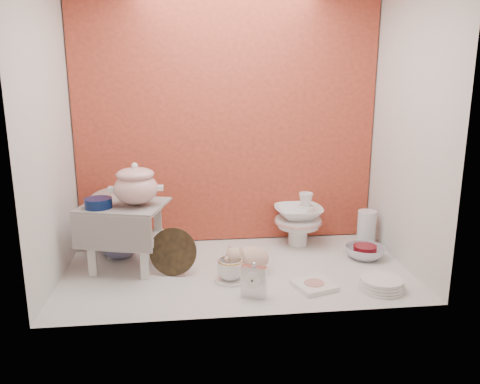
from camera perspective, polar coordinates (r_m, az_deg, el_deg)
The scene contains 17 objects.
ground at distance 2.53m, azimuth -0.40°, elevation -9.39°, with size 1.80×1.80×0.00m, color silver.
niche_shell at distance 2.51m, azimuth -0.89°, elevation 12.27°, with size 1.86×1.03×1.53m.
step_stool at distance 2.56m, azimuth -13.65°, elevation -5.25°, with size 0.41×0.35×0.35m, color silver, non-canonical shape.
soup_tureen at distance 2.45m, azimuth -12.52°, elevation 0.94°, with size 0.26×0.26×0.22m, color white, non-canonical shape.
cobalt_bowl at distance 2.47m, azimuth -16.77°, elevation -1.29°, with size 0.14×0.14×0.05m, color #091944.
floral_platter at distance 2.86m, azimuth -15.18°, elevation -3.23°, with size 0.37×0.11×0.36m, color white, non-canonical shape.
blue_white_vase at distance 2.76m, azimuth -14.43°, elevation -5.06°, with size 0.24×0.24×0.25m, color silver.
lacquer_tray at distance 2.46m, azimuth -8.11°, elevation -7.17°, with size 0.25×0.08×0.24m, color black, non-canonical shape.
mantel_clock at distance 2.21m, azimuth 1.69°, elevation -10.59°, with size 0.12×0.04×0.17m, color silver.
plush_pig at distance 2.48m, azimuth 1.22°, elevation -8.05°, with size 0.25×0.17×0.15m, color #CCA890.
teacup_saucer at distance 2.40m, azimuth -1.17°, elevation -10.60°, with size 0.15×0.15×0.01m, color white.
gold_rim_teacup at distance 2.38m, azimuth -1.18°, elevation -9.32°, with size 0.13×0.13×0.11m, color white.
lattice_dish at distance 2.35m, azimuth 8.95°, elevation -11.12°, with size 0.18×0.18×0.02m, color white.
dinner_plate_stack at distance 2.40m, azimuth 16.76°, elevation -10.59°, with size 0.22×0.22×0.06m, color white.
crystal_bowl at distance 2.76m, azimuth 14.86°, elevation -7.07°, with size 0.22×0.22×0.07m, color silver.
clear_glass_vase at distance 2.93m, azimuth 15.04°, elevation -4.29°, with size 0.11×0.11×0.22m, color silver.
porcelain_tower at distance 2.86m, azimuth 7.06°, elevation -3.26°, with size 0.29×0.29×0.33m, color white, non-canonical shape.
Camera 1 is at (-0.25, -2.31, 1.00)m, focal length 35.25 mm.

